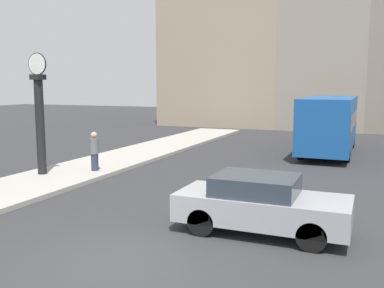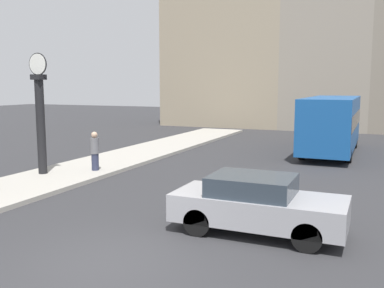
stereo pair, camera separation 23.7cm
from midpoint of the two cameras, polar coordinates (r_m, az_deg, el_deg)
name	(u,v)px [view 2 (the right image)]	position (r m, az deg, el deg)	size (l,w,h in m)	color
ground_plane	(107,262)	(9.51, -10.52, -15.27)	(120.00, 120.00, 0.00)	#2D2D30
sidewalk_corner	(134,155)	(22.71, -7.41, -1.46)	(3.40, 27.99, 0.16)	#A39E93
building_row	(323,43)	(38.45, 17.25, 12.69)	(27.30, 5.00, 15.36)	gray
sedan_car	(257,204)	(10.99, 9.29, -7.89)	(4.29, 1.81, 1.47)	#9E9EA3
bus_distant	(332,122)	(24.68, 18.39, 2.84)	(2.52, 8.72, 3.08)	#195199
street_clock	(40,116)	(18.13, -19.22, 3.53)	(0.87, 0.45, 4.82)	black
pedestrian_grey_jacket	(95,151)	(18.39, -12.47, -0.91)	(0.35, 0.35, 1.64)	#2D334C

